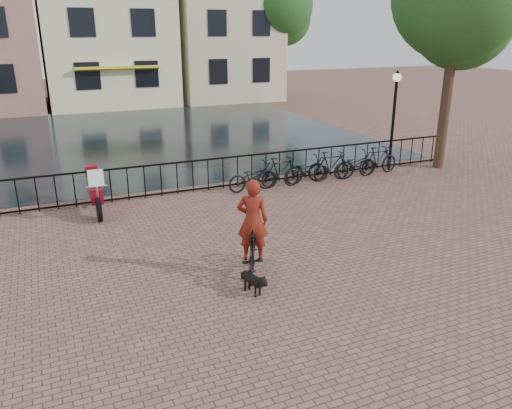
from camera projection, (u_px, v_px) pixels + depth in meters
name	position (u px, v px, depth m)	size (l,w,h in m)	color
ground	(323.00, 321.00, 8.78)	(100.00, 100.00, 0.00)	brown
canal_water	(138.00, 137.00, 23.77)	(20.00, 20.00, 0.00)	black
railing	(193.00, 176.00, 15.54)	(20.00, 0.05, 1.02)	black
canal_house_mid	(102.00, 12.00, 32.99)	(8.00, 9.50, 11.80)	beige
canal_house_right	(216.00, 2.00, 35.72)	(7.00, 9.00, 13.30)	beige
tree_far_right	(279.00, 6.00, 34.52)	(4.76, 4.76, 8.76)	black
lamp_post	(395.00, 105.00, 17.25)	(0.30, 0.30, 3.45)	black
cyclist	(253.00, 233.00, 10.16)	(1.19, 1.81, 2.41)	black
dog	(252.00, 282.00, 9.62)	(0.42, 0.74, 0.48)	black
motorcycle	(95.00, 186.00, 13.78)	(0.54, 2.08, 1.47)	maroon
parked_bike_0	(253.00, 177.00, 15.71)	(0.60, 1.72, 0.90)	black
parked_bike_1	(281.00, 172.00, 16.04)	(0.47, 1.66, 1.00)	black
parked_bike_2	(306.00, 170.00, 16.41)	(0.60, 1.72, 0.90)	black
parked_bike_3	(331.00, 166.00, 16.75)	(0.47, 1.66, 1.00)	black
parked_bike_4	(355.00, 165.00, 17.12)	(0.60, 1.72, 0.90)	black
parked_bike_5	(378.00, 160.00, 17.46)	(0.47, 1.66, 1.00)	black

